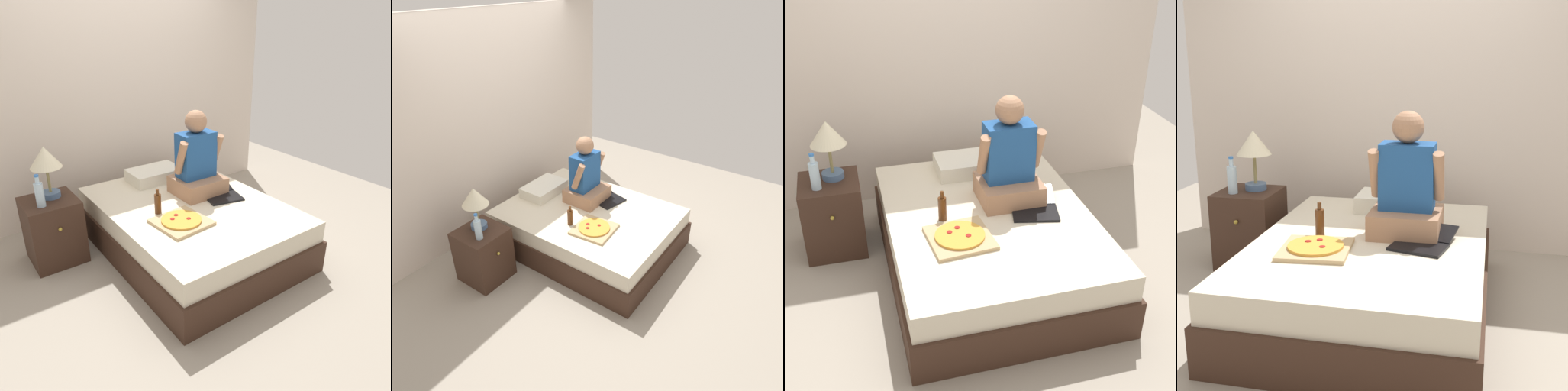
% 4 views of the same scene
% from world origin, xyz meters
% --- Properties ---
extents(ground_plane, '(5.78, 5.78, 0.00)m').
position_xyz_m(ground_plane, '(0.00, 0.00, 0.00)').
color(ground_plane, '#9E9384').
extents(wall_back, '(3.78, 0.12, 2.50)m').
position_xyz_m(wall_back, '(0.00, 1.32, 1.25)').
color(wall_back, beige).
rests_on(wall_back, ground).
extents(bed, '(1.44, 1.91, 0.47)m').
position_xyz_m(bed, '(0.00, 0.00, 0.23)').
color(bed, '#382319').
rests_on(bed, ground).
extents(nightstand_left, '(0.44, 0.47, 0.58)m').
position_xyz_m(nightstand_left, '(-1.07, 0.57, 0.29)').
color(nightstand_left, '#382319').
rests_on(nightstand_left, ground).
extents(lamp_on_left_nightstand, '(0.26, 0.26, 0.45)m').
position_xyz_m(lamp_on_left_nightstand, '(-1.03, 0.62, 0.91)').
color(lamp_on_left_nightstand, '#4C6B93').
rests_on(lamp_on_left_nightstand, nightstand_left).
extents(water_bottle, '(0.07, 0.07, 0.28)m').
position_xyz_m(water_bottle, '(-1.15, 0.48, 0.69)').
color(water_bottle, silver).
rests_on(water_bottle, nightstand_left).
extents(pillow, '(0.52, 0.34, 0.12)m').
position_xyz_m(pillow, '(0.02, 0.68, 0.53)').
color(pillow, silver).
rests_on(pillow, bed).
extents(person_seated, '(0.47, 0.40, 0.78)m').
position_xyz_m(person_seated, '(0.20, 0.18, 0.76)').
color(person_seated, '#A37556').
rests_on(person_seated, bed).
extents(laptop, '(0.40, 0.47, 0.07)m').
position_xyz_m(laptop, '(0.33, -0.03, 0.49)').
color(laptop, black).
rests_on(laptop, bed).
extents(pizza_box, '(0.44, 0.44, 0.05)m').
position_xyz_m(pizza_box, '(-0.27, -0.26, 0.49)').
color(pizza_box, tan).
rests_on(pizza_box, bed).
extents(beer_bottle_on_bed, '(0.06, 0.06, 0.22)m').
position_xyz_m(beer_bottle_on_bed, '(-0.33, 0.01, 0.56)').
color(beer_bottle_on_bed, '#4C2811').
rests_on(beer_bottle_on_bed, bed).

